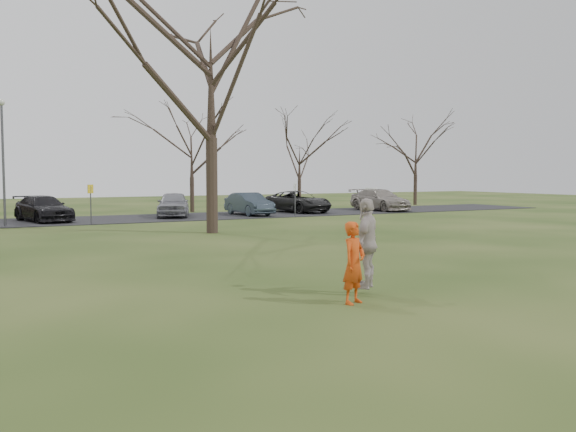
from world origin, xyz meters
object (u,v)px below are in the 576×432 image
Objects in this scene: player_defender at (354,263)px; car_7 at (380,200)px; big_tree at (211,73)px; lamp_post at (3,146)px; car_5 at (249,204)px; car_4 at (173,204)px; catching_play at (367,243)px; car_3 at (43,209)px; car_6 at (298,202)px.

player_defender is 31.08m from car_7.
big_tree is (-16.28, -9.57, 6.20)m from car_7.
big_tree is at bearing -43.15° from lamp_post.
car_5 is at bearing 177.89° from car_7.
car_4 is 2.06× the size of catching_play.
big_tree is (2.65, 15.08, 6.17)m from player_defender.
lamp_post is at bearing 136.85° from big_tree.
car_6 reaches higher than car_3.
car_7 is at bearing 17.06° from car_4.
car_5 is (4.68, -0.79, -0.06)m from car_4.
car_4 is at bearing -13.98° from car_3.
catching_play reaches higher than car_4.
car_5 is at bearing 10.17° from car_4.
car_5 reaches higher than car_3.
car_7 is (22.26, -0.53, 0.06)m from car_3.
lamp_post is at bearing -143.72° from car_4.
car_7 reaches higher than car_6.
car_5 is 4.19m from car_6.
big_tree reaches higher than lamp_post.
car_7 is at bearing 28.53° from player_defender.
catching_play is at bearing -129.70° from car_7.
car_7 is at bearing -19.84° from car_6.
lamp_post is (-2.03, -2.60, 3.23)m from car_3.
car_3 is 16.09m from car_6.
player_defender is 0.26× the size of lamp_post.
player_defender is 28.58m from car_6.
car_3 is at bearing 176.06° from car_7.
car_5 is 14.55m from lamp_post.
player_defender is 23.41m from lamp_post.
car_7 is at bearing -3.40° from car_5.
lamp_post reaches higher than car_4.
player_defender is 25.39m from car_3.
car_6 is at bearing 46.03° from big_tree.
car_7 reaches higher than car_5.
big_tree reaches higher than car_4.
player_defender is 1.03m from catching_play.
big_tree reaches higher than car_3.
car_3 is (-3.32, 25.17, -0.10)m from player_defender.
catching_play is (-7.94, -23.93, 0.38)m from car_5.
car_6 is at bearing 21.16° from car_4.
car_3 is at bearing 99.44° from catching_play.
car_7 reaches higher than car_3.
car_3 is 0.92× the size of car_7.
player_defender is 0.35× the size of car_3.
player_defender is 26.06m from car_5.
player_defender is at bearing -130.11° from car_7.
player_defender reaches higher than car_3.
car_6 is 2.38× the size of catching_play.
lamp_post reaches higher than catching_play.
lamp_post is at bearing -177.71° from car_7.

